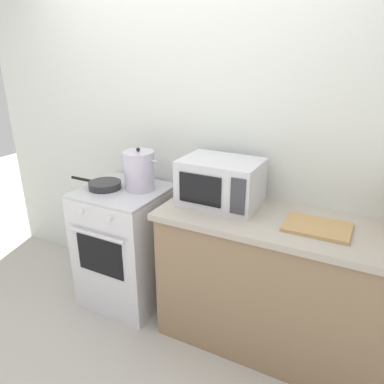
% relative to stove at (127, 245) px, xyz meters
% --- Properties ---
extents(ground_plane, '(10.00, 10.00, 0.00)m').
position_rel_stove_xyz_m(ground_plane, '(0.35, -0.60, -0.46)').
color(ground_plane, '#B2ADA3').
extents(back_wall, '(4.40, 0.10, 2.50)m').
position_rel_stove_xyz_m(back_wall, '(0.65, 0.37, 0.79)').
color(back_wall, silver).
rests_on(back_wall, ground_plane).
extents(lower_cabinet_right, '(1.64, 0.56, 0.88)m').
position_rel_stove_xyz_m(lower_cabinet_right, '(1.25, 0.02, -0.02)').
color(lower_cabinet_right, '#8C7051').
rests_on(lower_cabinet_right, ground_plane).
extents(countertop_right, '(1.70, 0.60, 0.04)m').
position_rel_stove_xyz_m(countertop_right, '(1.25, 0.02, 0.44)').
color(countertop_right, '#ADA393').
rests_on(countertop_right, lower_cabinet_right).
extents(stove, '(0.60, 0.64, 0.92)m').
position_rel_stove_xyz_m(stove, '(0.00, 0.00, 0.00)').
color(stove, silver).
rests_on(stove, ground_plane).
extents(stock_pot, '(0.31, 0.22, 0.31)m').
position_rel_stove_xyz_m(stock_pot, '(0.11, 0.06, 0.60)').
color(stock_pot, silver).
rests_on(stock_pot, stove).
extents(frying_pan, '(0.44, 0.24, 0.05)m').
position_rel_stove_xyz_m(frying_pan, '(-0.13, -0.04, 0.48)').
color(frying_pan, '#28282B').
rests_on(frying_pan, stove).
extents(microwave, '(0.50, 0.37, 0.30)m').
position_rel_stove_xyz_m(microwave, '(0.73, 0.08, 0.61)').
color(microwave, silver).
rests_on(microwave, countertop_right).
extents(cutting_board, '(0.36, 0.26, 0.02)m').
position_rel_stove_xyz_m(cutting_board, '(1.36, 0.00, 0.47)').
color(cutting_board, tan).
rests_on(cutting_board, countertop_right).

